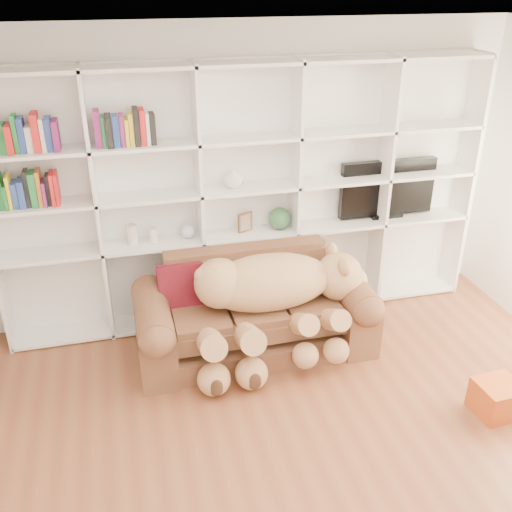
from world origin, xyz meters
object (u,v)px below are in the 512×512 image
object	(u,v)px
teddy_bear	(272,296)
tv	(387,189)
sofa	(254,316)
gift_box	(497,398)

from	to	relation	value
teddy_bear	tv	distance (m)	1.69
sofa	teddy_bear	size ratio (longest dim) A/B	1.26
teddy_bear	sofa	bearing A→B (deg)	120.95
sofa	gift_box	xyz separation A→B (m)	(1.59, -1.28, -0.19)
sofa	gift_box	bearing A→B (deg)	-38.93
teddy_bear	gift_box	xyz separation A→B (m)	(1.47, -1.11, -0.48)
sofa	gift_box	size ratio (longest dim) A/B	6.29
gift_box	tv	xyz separation A→B (m)	(-0.09, 1.93, 1.01)
teddy_bear	tv	xyz separation A→B (m)	(1.38, 0.82, 0.54)
sofa	tv	world-z (taller)	tv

